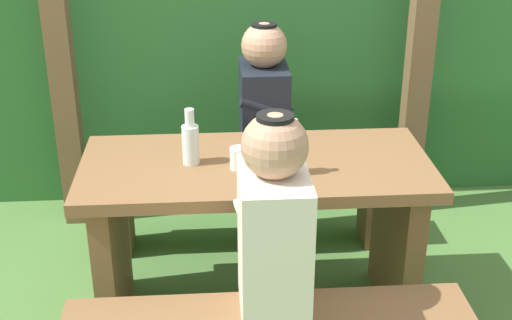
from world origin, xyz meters
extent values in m
plane|color=#497436|center=(0.00, 0.00, 0.00)|extent=(12.00, 12.00, 0.00)
cube|color=#2B642C|center=(0.00, 1.61, 0.82)|extent=(6.40, 0.97, 1.65)
cube|color=brown|center=(-0.91, 0.90, 1.11)|extent=(0.12, 0.12, 2.21)
cube|color=brown|center=(0.91, 0.90, 1.11)|extent=(0.12, 0.12, 2.21)
cube|color=brown|center=(0.00, 0.00, 0.70)|extent=(1.40, 0.64, 0.05)
cube|color=brown|center=(-0.60, 0.00, 0.34)|extent=(0.08, 0.54, 0.67)
cube|color=brown|center=(0.60, 0.00, 0.34)|extent=(0.08, 0.54, 0.67)
cube|color=brown|center=(0.00, -0.58, 0.41)|extent=(1.40, 0.24, 0.04)
cube|color=brown|center=(0.00, 0.58, 0.41)|extent=(1.40, 0.24, 0.04)
cube|color=brown|center=(-0.62, 0.58, 0.19)|extent=(0.07, 0.22, 0.39)
cube|color=brown|center=(0.62, 0.58, 0.19)|extent=(0.07, 0.22, 0.39)
cube|color=silver|center=(0.02, -0.58, 0.69)|extent=(0.22, 0.34, 0.52)
sphere|color=tan|center=(0.02, -0.58, 1.04)|extent=(0.21, 0.21, 0.21)
cylinder|color=black|center=(0.02, -0.58, 1.13)|extent=(0.12, 0.12, 0.02)
cylinder|color=silver|center=(0.02, -0.44, 0.79)|extent=(0.25, 0.07, 0.15)
cube|color=black|center=(0.08, 0.58, 0.69)|extent=(0.22, 0.34, 0.52)
sphere|color=tan|center=(0.08, 0.58, 1.04)|extent=(0.21, 0.21, 0.21)
cylinder|color=black|center=(0.08, 0.58, 1.13)|extent=(0.12, 0.12, 0.02)
cylinder|color=black|center=(0.08, 0.44, 0.79)|extent=(0.25, 0.07, 0.15)
cylinder|color=silver|center=(-0.07, -0.05, 0.77)|extent=(0.07, 0.07, 0.09)
cylinder|color=silver|center=(0.13, -0.11, 0.80)|extent=(0.06, 0.06, 0.16)
cylinder|color=silver|center=(0.13, -0.11, 0.91)|extent=(0.03, 0.03, 0.07)
cylinder|color=silver|center=(-0.26, 0.01, 0.80)|extent=(0.07, 0.07, 0.16)
cylinder|color=silver|center=(-0.26, 0.01, 0.92)|extent=(0.04, 0.04, 0.07)
camera|label=1|loc=(-0.18, -2.52, 1.89)|focal=49.11mm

